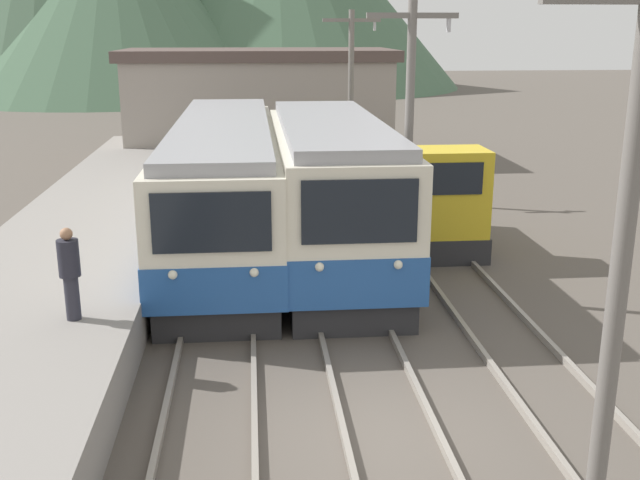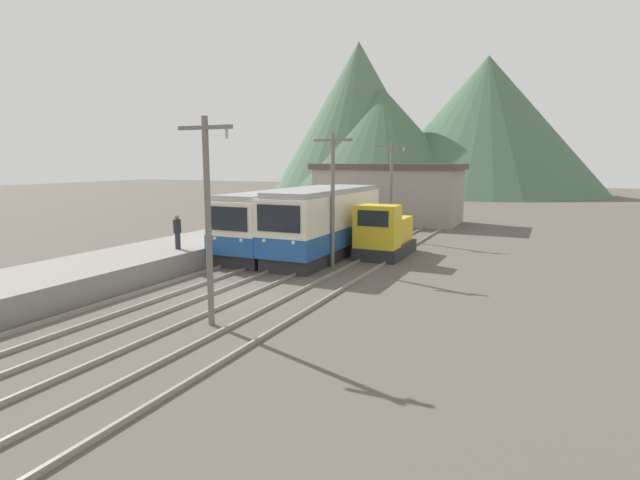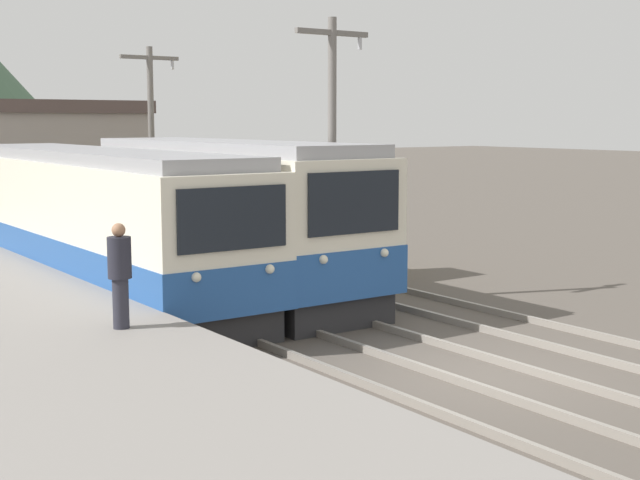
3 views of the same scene
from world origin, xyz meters
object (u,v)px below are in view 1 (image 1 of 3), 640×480
object	(u,v)px
catenary_mast_far	(351,99)
commuter_train_left	(225,191)
commuter_train_center	(331,199)
shunting_locomotive	(430,204)
person_on_platform	(70,270)
catenary_mast_mid	(409,139)
catenary_mast_near	(619,285)

from	to	relation	value
catenary_mast_far	commuter_train_left	bearing A→B (deg)	-125.76
commuter_train_center	shunting_locomotive	xyz separation A→B (m)	(3.00, 1.48, -0.56)
shunting_locomotive	catenary_mast_far	distance (m)	6.72
shunting_locomotive	person_on_platform	xyz separation A→B (m)	(-8.29, -7.43, 0.71)
catenary_mast_mid	person_on_platform	size ratio (longest dim) A/B	3.90
catenary_mast_mid	catenary_mast_near	bearing A→B (deg)	-90.00
catenary_mast_near	catenary_mast_far	xyz separation A→B (m)	(0.00, 19.91, 0.00)
commuter_train_center	catenary_mast_near	xyz separation A→B (m)	(1.51, -12.34, 1.88)
commuter_train_left	shunting_locomotive	distance (m)	5.82
catenary_mast_near	commuter_train_center	bearing A→B (deg)	96.97
commuter_train_left	commuter_train_center	xyz separation A→B (m)	(2.80, -1.58, 0.08)
shunting_locomotive	catenary_mast_mid	bearing A→B (deg)	-111.10
shunting_locomotive	commuter_train_left	bearing A→B (deg)	178.95
commuter_train_left	catenary_mast_mid	world-z (taller)	catenary_mast_mid
person_on_platform	shunting_locomotive	bearing A→B (deg)	41.90
catenary_mast_near	catenary_mast_mid	world-z (taller)	same
catenary_mast_mid	catenary_mast_far	world-z (taller)	same
shunting_locomotive	person_on_platform	distance (m)	11.16
catenary_mast_far	catenary_mast_near	bearing A→B (deg)	-90.00
catenary_mast_mid	person_on_platform	bearing A→B (deg)	-152.29
commuter_train_center	catenary_mast_near	world-z (taller)	catenary_mast_near
catenary_mast_far	person_on_platform	xyz separation A→B (m)	(-6.80, -13.52, -1.73)
person_on_platform	commuter_train_center	bearing A→B (deg)	48.42
person_on_platform	catenary_mast_mid	bearing A→B (deg)	27.71
shunting_locomotive	catenary_mast_mid	world-z (taller)	catenary_mast_mid
commuter_train_center	shunting_locomotive	size ratio (longest dim) A/B	2.26
commuter_train_center	person_on_platform	world-z (taller)	commuter_train_center
shunting_locomotive	commuter_train_center	bearing A→B (deg)	-153.80
commuter_train_left	shunting_locomotive	bearing A→B (deg)	-1.05
commuter_train_center	catenary_mast_mid	distance (m)	3.39
catenary_mast_far	person_on_platform	distance (m)	15.23
commuter_train_left	catenary_mast_mid	bearing A→B (deg)	-42.68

